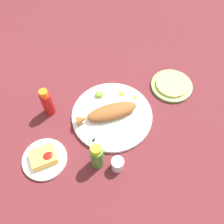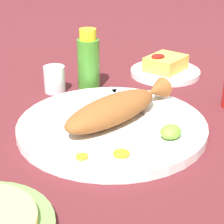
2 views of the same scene
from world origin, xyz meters
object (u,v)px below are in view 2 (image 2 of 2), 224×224
object	(u,v)px
fried_fish	(117,108)
salt_cup	(55,81)
fork_near	(108,102)
main_plate	(112,126)
side_plate_fries	(165,72)
hot_sauce_bottle_green	(89,61)
fork_far	(131,103)

from	to	relation	value
fried_fish	salt_cup	bearing A→B (deg)	-99.44
fried_fish	salt_cup	distance (m)	0.23
salt_cup	fork_near	bearing A→B (deg)	87.76
fork_near	salt_cup	bearing A→B (deg)	58.59
salt_cup	main_plate	bearing A→B (deg)	72.03
side_plate_fries	salt_cup	bearing A→B (deg)	-29.14
main_plate	hot_sauce_bottle_green	distance (m)	0.23
main_plate	hot_sauce_bottle_green	size ratio (longest dim) A/B	2.51
fork_near	fork_far	bearing A→B (deg)	-88.00
hot_sauce_bottle_green	side_plate_fries	size ratio (longest dim) A/B	0.80
main_plate	side_plate_fries	size ratio (longest dim) A/B	2.00
fried_fish	hot_sauce_bottle_green	size ratio (longest dim) A/B	1.94
salt_cup	fork_far	bearing A→B (deg)	95.33
fork_near	hot_sauce_bottle_green	size ratio (longest dim) A/B	1.18
fork_near	side_plate_fries	world-z (taller)	fork_near
fork_far	main_plate	bearing A→B (deg)	128.93
salt_cup	side_plate_fries	size ratio (longest dim) A/B	0.34
main_plate	fork_near	size ratio (longest dim) A/B	2.12
fork_near	salt_cup	world-z (taller)	salt_cup
hot_sauce_bottle_green	fork_near	bearing A→B (deg)	57.90
fried_fish	fork_near	size ratio (longest dim) A/B	1.64
main_plate	side_plate_fries	world-z (taller)	main_plate
hot_sauce_bottle_green	side_plate_fries	world-z (taller)	hot_sauce_bottle_green
main_plate	side_plate_fries	bearing A→B (deg)	-165.98
fork_near	salt_cup	size ratio (longest dim) A/B	2.76
salt_cup	fried_fish	bearing A→B (deg)	75.28
fork_near	side_plate_fries	distance (m)	0.26
fried_fish	fork_far	size ratio (longest dim) A/B	1.60
fork_near	fork_far	size ratio (longest dim) A/B	0.98
main_plate	fork_far	world-z (taller)	fork_far
hot_sauce_bottle_green	side_plate_fries	distance (m)	0.22
side_plate_fries	fork_near	bearing A→B (deg)	4.25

